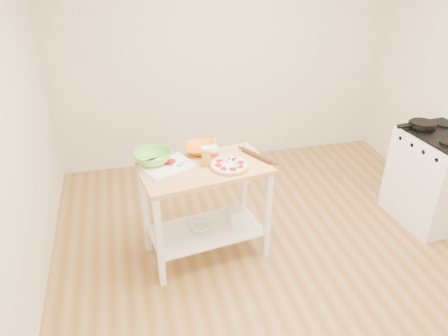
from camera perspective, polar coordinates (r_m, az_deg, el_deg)
name	(u,v)px	position (r m, az deg, el deg)	size (l,w,h in m)	color
room_shell	(299,130)	(3.19, 9.73, 4.95)	(4.04, 4.54, 2.74)	olive
prep_island	(205,193)	(3.72, -2.47, -3.29)	(1.13, 0.73, 0.90)	tan
gas_stove	(435,177)	(4.75, 25.87, -1.11)	(0.69, 0.78, 1.11)	silver
skillet	(422,124)	(4.58, 24.41, 5.20)	(0.40, 0.25, 0.03)	black
pizza	(230,165)	(3.57, 0.75, 0.39)	(0.33, 0.33, 0.05)	tan
cutting_board	(167,166)	(3.61, -7.45, 0.31)	(0.49, 0.44, 0.04)	white
spatula	(183,163)	(3.62, -5.37, 0.64)	(0.13, 0.11, 0.01)	teal
knife	(155,159)	(3.71, -8.98, 1.23)	(0.26, 0.12, 0.01)	silver
orange_bowl	(201,149)	(3.80, -2.98, 2.55)	(0.28, 0.28, 0.07)	orange
green_bowl	(153,158)	(3.66, -9.30, 1.36)	(0.31, 0.31, 0.10)	#6ED232
beer_pint	(206,156)	(3.57, -2.34, 1.55)	(0.08, 0.08, 0.16)	#BF8F1F
yogurt_tub	(213,153)	(3.67, -1.48, 1.96)	(0.10, 0.10, 0.20)	white
rolling_pin	(257,156)	(3.72, 4.29, 1.63)	(0.04, 0.04, 0.34)	#4F2B12
shelf_glass_bowl	(200,227)	(3.92, -3.14, -7.64)	(0.19, 0.19, 0.06)	silver
shelf_bin	(235,215)	(4.00, 1.48, -6.09)	(0.13, 0.13, 0.13)	white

